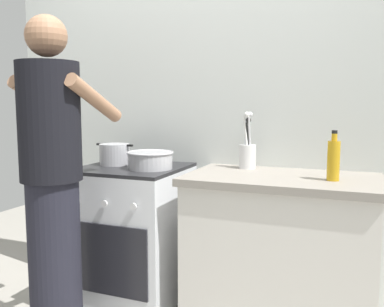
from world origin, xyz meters
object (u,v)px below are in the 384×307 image
at_px(pot, 115,154).
at_px(mixing_bowl, 150,159).
at_px(oil_bottle, 334,160).
at_px(person, 53,188).
at_px(utensil_crock, 247,152).
at_px(stove_range, 134,238).

xyz_separation_m(pot, mixing_bowl, (0.28, -0.06, -0.01)).
xyz_separation_m(mixing_bowl, oil_bottle, (1.02, -0.01, 0.05)).
bearing_deg(person, pot, 90.00).
bearing_deg(utensil_crock, oil_bottle, -25.11).
height_order(pot, mixing_bowl, pot).
bearing_deg(pot, stove_range, -10.57).
height_order(stove_range, utensil_crock, utensil_crock).
distance_m(stove_range, person, 0.70).
bearing_deg(utensil_crock, stove_range, -164.31).
distance_m(pot, oil_bottle, 1.30).
xyz_separation_m(stove_range, pot, (-0.14, 0.03, 0.52)).
relative_size(mixing_bowl, utensil_crock, 0.83).
bearing_deg(pot, person, -90.00).
bearing_deg(person, stove_range, 75.69).
relative_size(mixing_bowl, oil_bottle, 1.10).
distance_m(pot, mixing_bowl, 0.29).
height_order(pot, person, person).
distance_m(stove_range, oil_bottle, 1.28).
relative_size(pot, mixing_bowl, 0.92).
height_order(oil_bottle, person, person).
relative_size(stove_range, utensil_crock, 2.71).
bearing_deg(pot, oil_bottle, -3.12).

